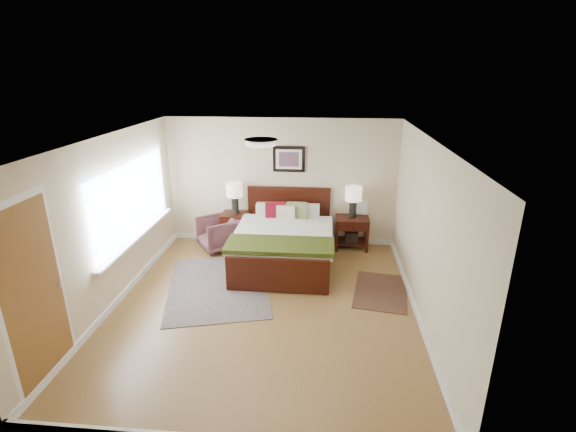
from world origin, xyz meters
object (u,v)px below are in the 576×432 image
object	(u,v)px
lamp_left	(235,193)
armchair	(218,233)
nightstand_right	(352,230)
bed	(284,237)
nightstand_left	(236,220)
rug_persian	(218,286)
lamp_right	(354,197)

from	to	relation	value
lamp_left	armchair	distance (m)	0.85
nightstand_right	bed	bearing A→B (deg)	-147.31
bed	nightstand_left	size ratio (longest dim) A/B	3.27
nightstand_right	armchair	size ratio (longest dim) A/B	0.90
lamp_left	rug_persian	bearing A→B (deg)	-88.54
nightstand_left	nightstand_right	bearing A→B (deg)	0.23
nightstand_left	lamp_left	distance (m)	0.55
nightstand_left	rug_persian	bearing A→B (deg)	-88.52
nightstand_left	rug_persian	xyz separation A→B (m)	(0.04, -1.73, -0.52)
nightstand_right	nightstand_left	bearing A→B (deg)	-179.77
lamp_right	rug_persian	distance (m)	3.05
nightstand_left	rug_persian	size ratio (longest dim) A/B	0.30
bed	lamp_left	size ratio (longest dim) A/B	3.49
nightstand_left	lamp_left	world-z (taller)	lamp_left
bed	lamp_left	bearing A→B (deg)	141.96
nightstand_left	armchair	size ratio (longest dim) A/B	0.92
lamp_right	armchair	size ratio (longest dim) A/B	0.86
lamp_right	rug_persian	xyz separation A→B (m)	(-2.26, -1.75, -1.05)
armchair	rug_persian	distance (m)	1.56
lamp_right	rug_persian	world-z (taller)	lamp_right
bed	lamp_right	xyz separation A→B (m)	(1.26, 0.82, 0.53)
lamp_left	rug_persian	world-z (taller)	lamp_left
lamp_right	lamp_left	bearing A→B (deg)	180.00
bed	nightstand_left	world-z (taller)	bed
nightstand_left	lamp_right	size ratio (longest dim) A/B	1.07
nightstand_right	lamp_left	world-z (taller)	lamp_left
lamp_left	bed	bearing A→B (deg)	-38.04
bed	rug_persian	size ratio (longest dim) A/B	0.97
lamp_left	lamp_right	distance (m)	2.30
nightstand_right	lamp_left	distance (m)	2.41
bed	lamp_left	world-z (taller)	lamp_left
rug_persian	bed	bearing A→B (deg)	28.75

